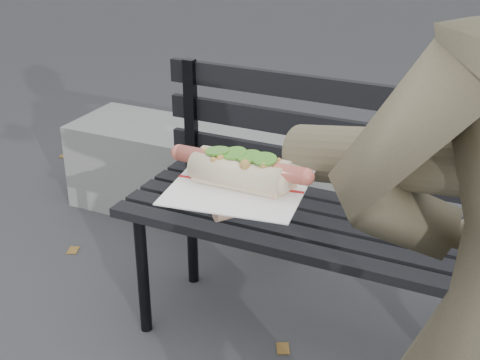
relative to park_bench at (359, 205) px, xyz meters
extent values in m
cylinder|color=black|center=(-0.66, -0.24, -0.30)|extent=(0.04, 0.04, 0.45)
cylinder|color=black|center=(-0.66, 0.10, -0.30)|extent=(0.04, 0.04, 0.45)
cube|color=black|center=(0.01, -0.25, -0.06)|extent=(1.50, 0.07, 0.03)
cube|color=black|center=(0.01, -0.16, -0.06)|extent=(1.50, 0.07, 0.03)
cube|color=black|center=(0.01, -0.07, -0.06)|extent=(1.50, 0.07, 0.03)
cube|color=black|center=(0.01, 0.02, -0.06)|extent=(1.50, 0.07, 0.03)
cube|color=black|center=(0.01, 0.11, -0.06)|extent=(1.50, 0.07, 0.03)
cube|color=black|center=(-0.66, 0.12, 0.15)|extent=(0.04, 0.03, 0.42)
cube|color=black|center=(0.01, 0.14, 0.05)|extent=(1.50, 0.02, 0.08)
cube|color=black|center=(0.01, 0.14, 0.18)|extent=(1.50, 0.02, 0.08)
cube|color=black|center=(0.01, 0.14, 0.31)|extent=(1.50, 0.02, 0.08)
cylinder|color=white|center=(-0.42, -0.15, 0.05)|extent=(0.06, 0.06, 0.19)
cylinder|color=white|center=(-0.42, -0.15, 0.16)|extent=(0.03, 0.03, 0.02)
cube|color=slate|center=(-0.91, 0.61, -0.32)|extent=(1.20, 0.40, 0.40)
cylinder|color=brown|center=(0.35, -0.95, 0.58)|extent=(0.51, 0.23, 0.19)
cylinder|color=#D8A384|center=(0.12, -1.02, 0.52)|extent=(0.09, 0.08, 0.07)
ellipsoid|color=#D8A384|center=(0.08, -1.03, 0.51)|extent=(0.10, 0.12, 0.03)
cylinder|color=#D8A384|center=(0.03, -1.06, 0.51)|extent=(0.05, 0.02, 0.02)
cylinder|color=#D8A384|center=(0.03, -1.04, 0.51)|extent=(0.05, 0.02, 0.02)
cylinder|color=#D8A384|center=(0.03, -1.02, 0.51)|extent=(0.05, 0.02, 0.02)
cylinder|color=#D8A384|center=(0.03, -1.00, 0.51)|extent=(0.05, 0.02, 0.02)
cylinder|color=#D8A384|center=(0.09, -1.08, 0.51)|extent=(0.04, 0.05, 0.02)
cube|color=white|center=(0.08, -1.03, 0.53)|extent=(0.21, 0.21, 0.00)
cube|color=#B21E1E|center=(0.08, -1.03, 0.53)|extent=(0.19, 0.03, 0.00)
cylinder|color=#C45B4B|center=(0.08, -1.03, 0.56)|extent=(0.20, 0.02, 0.02)
sphere|color=#C45B4B|center=(-0.02, -1.03, 0.56)|extent=(0.03, 0.02, 0.02)
sphere|color=#C45B4B|center=(0.18, -1.03, 0.56)|extent=(0.02, 0.02, 0.02)
sphere|color=#9E6B2D|center=(0.07, -1.01, 0.57)|extent=(0.01, 0.01, 0.01)
sphere|color=#9E6B2D|center=(0.12, -1.02, 0.57)|extent=(0.01, 0.01, 0.01)
sphere|color=#9E6B2D|center=(0.13, -1.02, 0.57)|extent=(0.01, 0.01, 0.01)
sphere|color=#9E6B2D|center=(0.07, -1.03, 0.56)|extent=(0.01, 0.01, 0.01)
sphere|color=#9E6B2D|center=(0.03, -1.02, 0.57)|extent=(0.01, 0.01, 0.01)
sphere|color=#9E6B2D|center=(0.06, -1.01, 0.56)|extent=(0.01, 0.01, 0.01)
sphere|color=#9E6B2D|center=(0.05, -1.02, 0.57)|extent=(0.01, 0.01, 0.01)
sphere|color=#9E6B2D|center=(0.11, -1.02, 0.57)|extent=(0.01, 0.01, 0.01)
sphere|color=#9E6B2D|center=(0.05, -1.01, 0.57)|extent=(0.01, 0.01, 0.01)
sphere|color=#9E6B2D|center=(0.03, -1.03, 0.57)|extent=(0.01, 0.01, 0.01)
sphere|color=#9E6B2D|center=(0.14, -1.04, 0.57)|extent=(0.01, 0.01, 0.01)
sphere|color=#9E6B2D|center=(0.12, -1.03, 0.57)|extent=(0.01, 0.01, 0.01)
sphere|color=#9E6B2D|center=(0.03, -1.04, 0.57)|extent=(0.01, 0.01, 0.01)
sphere|color=#9E6B2D|center=(0.12, -1.04, 0.57)|extent=(0.01, 0.01, 0.01)
sphere|color=#9E6B2D|center=(0.13, -1.02, 0.57)|extent=(0.01, 0.01, 0.01)
sphere|color=#9E6B2D|center=(0.11, -1.03, 0.57)|extent=(0.01, 0.01, 0.01)
sphere|color=#9E6B2D|center=(0.05, -1.02, 0.57)|extent=(0.01, 0.01, 0.01)
sphere|color=#9E6B2D|center=(0.09, -1.03, 0.57)|extent=(0.01, 0.01, 0.01)
sphere|color=#9E6B2D|center=(0.09, -1.01, 0.56)|extent=(0.01, 0.01, 0.01)
sphere|color=#9E6B2D|center=(0.05, -1.03, 0.57)|extent=(0.01, 0.01, 0.01)
sphere|color=#9E6B2D|center=(0.13, -1.02, 0.57)|extent=(0.01, 0.01, 0.01)
sphere|color=#9E6B2D|center=(0.02, -1.03, 0.57)|extent=(0.01, 0.01, 0.01)
sphere|color=#9E6B2D|center=(0.10, -1.05, 0.57)|extent=(0.01, 0.01, 0.01)
sphere|color=#9E6B2D|center=(0.03, -1.03, 0.57)|extent=(0.01, 0.01, 0.01)
sphere|color=#9E6B2D|center=(0.04, -1.04, 0.57)|extent=(0.01, 0.01, 0.01)
sphere|color=#9E6B2D|center=(0.08, -1.03, 0.57)|extent=(0.01, 0.01, 0.01)
sphere|color=#9E6B2D|center=(0.06, -1.04, 0.57)|extent=(0.01, 0.01, 0.01)
sphere|color=#9E6B2D|center=(0.05, -1.05, 0.57)|extent=(0.01, 0.01, 0.01)
cylinder|color=#488E26|center=(0.04, -1.03, 0.58)|extent=(0.04, 0.04, 0.01)
cylinder|color=#488E26|center=(0.07, -1.03, 0.58)|extent=(0.04, 0.04, 0.01)
cylinder|color=#488E26|center=(0.10, -1.03, 0.58)|extent=(0.04, 0.04, 0.01)
cylinder|color=#488E26|center=(0.12, -1.03, 0.58)|extent=(0.04, 0.04, 0.01)
cube|color=brown|center=(-1.23, 0.08, -0.52)|extent=(0.06, 0.07, 0.00)
cube|color=brown|center=(-0.84, 1.23, -0.52)|extent=(0.05, 0.05, 0.00)
cube|color=brown|center=(-0.18, -0.13, -0.52)|extent=(0.06, 0.07, 0.00)
cube|color=brown|center=(-1.91, 0.87, -0.52)|extent=(0.07, 0.06, 0.00)
camera|label=1|loc=(0.46, -1.82, 0.95)|focal=50.00mm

